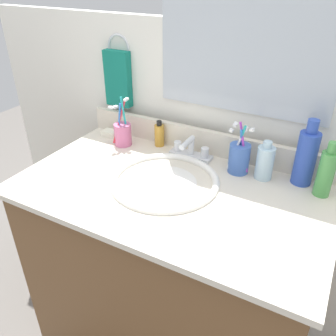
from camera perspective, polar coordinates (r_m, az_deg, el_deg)
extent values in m
cube|color=brown|center=(1.41, 0.37, -17.97)|extent=(0.96, 0.53, 0.82)
cube|color=beige|center=(1.13, 0.45, -3.63)|extent=(1.00, 0.58, 0.02)
cube|color=beige|center=(1.32, 6.15, 4.32)|extent=(1.00, 0.02, 0.09)
cube|color=white|center=(1.49, 6.60, -2.95)|extent=(2.10, 0.04, 1.30)
cube|color=#B2BCC6|center=(1.20, 12.79, 21.55)|extent=(0.60, 0.01, 0.56)
torus|color=silver|center=(1.44, -8.04, 18.90)|extent=(0.10, 0.01, 0.10)
cube|color=#147260|center=(1.46, -8.12, 14.15)|extent=(0.11, 0.04, 0.22)
torus|color=white|center=(1.15, -0.55, -2.09)|extent=(0.36, 0.36, 0.02)
ellipsoid|color=white|center=(1.17, -0.54, -3.94)|extent=(0.31, 0.31, 0.11)
cylinder|color=#B2B5BA|center=(1.19, -0.53, -5.33)|extent=(0.04, 0.04, 0.01)
cube|color=silver|center=(1.30, 3.72, 2.12)|extent=(0.16, 0.05, 0.01)
cylinder|color=silver|center=(1.28, 3.77, 3.54)|extent=(0.02, 0.02, 0.06)
cylinder|color=silver|center=(1.24, 3.13, 4.13)|extent=(0.02, 0.09, 0.02)
cylinder|color=silver|center=(1.31, 1.58, 3.59)|extent=(0.03, 0.03, 0.04)
cylinder|color=silver|center=(1.27, 6.00, 2.51)|extent=(0.03, 0.03, 0.04)
cylinder|color=#4C9E4C|center=(1.15, 24.22, -0.93)|extent=(0.05, 0.05, 0.14)
cylinder|color=#4C9E4C|center=(1.11, 25.17, 2.99)|extent=(0.03, 0.03, 0.03)
cylinder|color=#2D4CB2|center=(1.19, 21.44, 1.42)|extent=(0.06, 0.06, 0.18)
cylinder|color=#2D4CB2|center=(1.14, 22.47, 6.25)|extent=(0.03, 0.03, 0.04)
cylinder|color=gold|center=(1.37, -1.42, 5.32)|extent=(0.04, 0.04, 0.08)
cylinder|color=black|center=(1.34, -1.44, 7.31)|extent=(0.02, 0.02, 0.02)
cylinder|color=silver|center=(1.19, 15.44, 0.79)|extent=(0.06, 0.06, 0.11)
cylinder|color=silver|center=(1.16, 15.88, 3.67)|extent=(0.03, 0.03, 0.02)
cylinder|color=#D16693|center=(1.38, -7.35, 5.43)|extent=(0.07, 0.07, 0.09)
cylinder|color=#D8333F|center=(1.36, -7.96, 7.31)|extent=(0.04, 0.05, 0.16)
cube|color=white|center=(1.33, -9.29, 9.69)|extent=(0.01, 0.02, 0.02)
cylinder|color=#26B2B2|center=(1.36, -7.02, 7.75)|extent=(0.02, 0.02, 0.18)
cube|color=white|center=(1.33, -6.82, 11.01)|extent=(0.01, 0.02, 0.01)
cylinder|color=blue|center=(1.36, -7.94, 7.14)|extent=(0.02, 0.02, 0.16)
cube|color=white|center=(1.33, -8.54, 9.79)|extent=(0.01, 0.02, 0.01)
cylinder|color=#3F66B7|center=(1.21, 11.46, 1.54)|extent=(0.07, 0.07, 0.10)
cylinder|color=blue|center=(1.20, 11.85, 3.25)|extent=(0.01, 0.05, 0.15)
cube|color=white|center=(1.19, 12.54, 6.19)|extent=(0.01, 0.02, 0.01)
cylinder|color=#26B2B2|center=(1.20, 11.33, 3.62)|extent=(0.05, 0.04, 0.16)
cube|color=white|center=(1.19, 10.89, 6.98)|extent=(0.01, 0.02, 0.01)
cylinder|color=white|center=(1.19, 11.07, 3.22)|extent=(0.05, 0.03, 0.16)
cube|color=white|center=(1.15, 10.25, 6.04)|extent=(0.01, 0.02, 0.01)
cylinder|color=#B23FBF|center=(1.18, 12.18, 3.28)|extent=(0.05, 0.02, 0.17)
cube|color=white|center=(1.14, 13.52, 6.06)|extent=(0.01, 0.02, 0.01)
cube|color=white|center=(1.47, -9.35, 5.58)|extent=(0.06, 0.04, 0.02)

